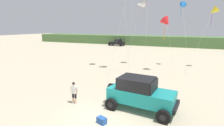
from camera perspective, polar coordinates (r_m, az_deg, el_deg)
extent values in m
plane|color=#C1B293|center=(11.59, -4.47, -17.10)|extent=(220.00, 220.00, 0.00)
cube|color=#4C703D|center=(55.80, 16.44, 7.05)|extent=(90.00, 8.45, 2.85)
cube|color=teal|center=(12.13, 9.53, -10.58)|extent=(4.54, 2.22, 0.90)
cube|color=teal|center=(11.60, 17.41, -10.06)|extent=(1.24, 1.78, 0.12)
cube|color=black|center=(11.94, 8.08, -6.53)|extent=(2.45, 1.95, 0.80)
cube|color=black|center=(11.61, 13.65, -7.51)|extent=(0.25, 1.67, 0.72)
cube|color=black|center=(11.76, 20.30, -13.35)|extent=(0.36, 1.81, 0.28)
cylinder|color=black|center=(12.97, -0.26, -8.41)|extent=(0.37, 0.80, 0.77)
cylinder|color=black|center=(12.89, 18.55, -12.51)|extent=(0.86, 0.37, 0.84)
cylinder|color=black|center=(12.89, 18.55, -12.51)|extent=(0.40, 0.35, 0.38)
cylinder|color=black|center=(11.06, 16.48, -16.60)|extent=(0.86, 0.37, 0.84)
cylinder|color=black|center=(11.06, 16.48, -16.60)|extent=(0.40, 0.35, 0.38)
cylinder|color=black|center=(13.84, 3.95, -10.18)|extent=(0.86, 0.37, 0.84)
cylinder|color=black|center=(13.84, 3.95, -10.18)|extent=(0.40, 0.35, 0.38)
cylinder|color=black|center=(12.15, -0.28, -13.39)|extent=(0.86, 0.37, 0.84)
cylinder|color=black|center=(12.15, -0.28, -13.39)|extent=(0.40, 0.35, 0.38)
cylinder|color=#DBB28E|center=(13.50, -12.61, -11.84)|extent=(0.14, 0.14, 0.49)
cylinder|color=black|center=(13.35, -12.68, -10.29)|extent=(0.15, 0.15, 0.36)
cube|color=silver|center=(13.60, -12.47, -12.54)|extent=(0.11, 0.26, 0.10)
cylinder|color=#DBB28E|center=(13.37, -11.84, -12.03)|extent=(0.14, 0.14, 0.49)
cylinder|color=black|center=(13.22, -11.91, -10.47)|extent=(0.15, 0.15, 0.36)
cube|color=silver|center=(13.48, -11.70, -12.73)|extent=(0.11, 0.26, 0.10)
cube|color=silver|center=(13.12, -12.39, -8.56)|extent=(0.40, 0.26, 0.54)
cylinder|color=#DBB28E|center=(13.27, -13.28, -8.41)|extent=(0.09, 0.09, 0.56)
cylinder|color=silver|center=(13.21, -13.32, -7.63)|extent=(0.11, 0.11, 0.16)
cylinder|color=#DBB28E|center=(12.98, -11.47, -8.79)|extent=(0.09, 0.09, 0.56)
cylinder|color=silver|center=(12.92, -11.51, -8.00)|extent=(0.11, 0.11, 0.16)
cylinder|color=#DBB28E|center=(13.02, -12.45, -7.28)|extent=(0.10, 0.10, 0.08)
sphere|color=#DBB28E|center=(12.97, -12.48, -6.67)|extent=(0.21, 0.21, 0.21)
sphere|color=black|center=(12.95, -12.52, -6.60)|extent=(0.21, 0.21, 0.21)
cube|color=#23519E|center=(10.78, -3.40, -18.30)|extent=(0.65, 0.52, 0.38)
cube|color=black|center=(52.56, 1.51, 6.53)|extent=(4.72, 2.23, 0.76)
cube|color=black|center=(52.25, 2.05, 7.37)|extent=(1.73, 1.91, 0.84)
cylinder|color=black|center=(52.75, 3.82, 6.11)|extent=(0.78, 0.31, 0.76)
cylinder|color=black|center=(50.85, 2.85, 5.91)|extent=(0.78, 0.31, 0.76)
cylinder|color=black|center=(54.36, 0.25, 6.31)|extent=(0.78, 0.31, 0.76)
cylinder|color=black|center=(52.52, -0.83, 6.11)|extent=(0.78, 0.31, 0.76)
cone|color=red|center=(22.22, 17.43, 12.68)|extent=(1.69, 1.78, 1.75)
cylinder|color=orange|center=(22.24, 16.85, 9.62)|extent=(0.05, 0.17, 1.84)
cylinder|color=silver|center=(20.87, 18.89, 4.29)|extent=(1.80, 2.84, 6.09)
cylinder|color=silver|center=(23.15, 11.30, 10.96)|extent=(0.77, 4.08, 10.59)
cylinder|color=silver|center=(21.60, 4.32, 18.14)|extent=(1.71, 1.60, 15.87)
cone|color=yellow|center=(26.95, 30.41, 14.53)|extent=(1.51, 1.22, 1.54)
cylinder|color=purple|center=(26.88, 29.85, 12.32)|extent=(0.05, 0.11, 1.55)
cylinder|color=silver|center=(24.17, 26.91, 6.35)|extent=(2.75, 5.37, 7.57)
cone|color=blue|center=(26.01, 22.18, 17.04)|extent=(1.11, 1.24, 1.21)
cylinder|color=blue|center=(25.94, 21.71, 15.39)|extent=(0.05, 0.10, 1.10)
cylinder|color=silver|center=(23.89, 23.06, 7.52)|extent=(1.53, 4.00, 8.30)
cone|color=white|center=(25.71, 9.29, 18.57)|extent=(1.73, 1.53, 1.52)
cylinder|color=#E04C93|center=(25.68, 8.89, 16.96)|extent=(0.05, 0.14, 0.85)
cylinder|color=silver|center=(23.71, 6.94, 8.76)|extent=(0.64, 4.04, 8.64)
cylinder|color=silver|center=(20.43, 6.48, 16.78)|extent=(0.16, 1.29, 14.68)
cylinder|color=silver|center=(20.19, 3.31, 15.09)|extent=(1.64, 3.71, 13.41)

